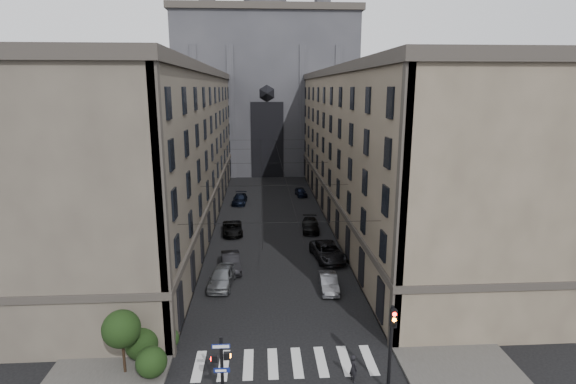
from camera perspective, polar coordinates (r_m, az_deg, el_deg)
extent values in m
cube|color=#383533|center=(58.60, -12.43, -3.51)|extent=(7.00, 80.00, 0.15)
cube|color=#383533|center=(59.08, 8.16, -3.20)|extent=(7.00, 80.00, 0.15)
cube|color=beige|center=(29.58, -0.39, -20.86)|extent=(11.00, 3.20, 0.01)
cube|color=#494238|center=(57.31, -15.84, 5.07)|extent=(13.00, 60.00, 18.00)
cube|color=#38332D|center=(56.84, -16.45, 14.48)|extent=(13.60, 60.60, 0.90)
cube|color=#38332D|center=(58.13, -15.55, 0.38)|extent=(13.40, 60.30, 0.50)
cube|color=brown|center=(57.93, 11.37, 5.39)|extent=(13.00, 60.00, 18.00)
cube|color=#38332D|center=(57.47, 11.80, 14.71)|extent=(13.60, 60.60, 0.90)
cube|color=#38332D|center=(58.75, 11.16, 0.75)|extent=(13.40, 60.30, 0.50)
cube|color=#2D2D33|center=(94.51, -2.80, 12.17)|extent=(34.00, 22.00, 30.00)
cube|color=#38332D|center=(95.53, -2.92, 21.51)|extent=(35.00, 23.00, 1.20)
cube|color=black|center=(83.99, -2.64, 6.59)|extent=(6.00, 0.30, 14.00)
cylinder|color=black|center=(25.63, -8.37, -21.60)|extent=(0.18, 0.18, 4.00)
cube|color=orange|center=(25.10, -7.76, -19.92)|extent=(0.34, 0.24, 0.38)
cube|color=#FF0C07|center=(25.35, -9.31, -20.15)|extent=(0.34, 0.24, 0.38)
cube|color=navy|center=(24.67, -8.52, -18.81)|extent=(0.95, 0.05, 0.24)
cube|color=navy|center=(25.43, -8.40, -21.49)|extent=(0.85, 0.05, 0.27)
cylinder|color=black|center=(26.53, 12.86, -18.93)|extent=(0.20, 0.20, 5.20)
cube|color=black|center=(25.36, 13.24, -15.35)|extent=(0.34, 0.30, 1.00)
cylinder|color=#FF0C07|center=(25.07, 13.38, -14.87)|extent=(0.22, 0.05, 0.22)
cylinder|color=orange|center=(25.22, 13.34, -15.51)|extent=(0.22, 0.05, 0.22)
cylinder|color=black|center=(25.38, 13.30, -16.15)|extent=(0.22, 0.05, 0.22)
sphere|color=black|center=(28.87, -16.95, -19.95)|extent=(1.80, 1.80, 1.80)
sphere|color=black|center=(30.53, -18.09, -17.85)|extent=(2.00, 2.00, 2.00)
sphere|color=black|center=(31.21, -14.97, -17.54)|extent=(1.40, 1.40, 1.40)
cylinder|color=black|center=(29.55, -20.15, -18.70)|extent=(0.16, 0.16, 2.40)
sphere|color=black|center=(28.76, -20.41, -15.97)|extent=(2.20, 2.20, 2.20)
cylinder|color=black|center=(30.87, -0.93, -3.90)|extent=(14.00, 0.03, 0.03)
cylinder|color=black|center=(42.48, -1.67, 0.83)|extent=(14.00, 0.03, 0.03)
cylinder|color=black|center=(55.25, -2.13, 3.70)|extent=(14.00, 0.03, 0.03)
cylinder|color=black|center=(68.11, -2.41, 5.48)|extent=(14.00, 0.03, 0.03)
cylinder|color=black|center=(80.01, -2.59, 6.62)|extent=(14.00, 0.03, 0.03)
cylinder|color=black|center=(56.29, -3.47, 3.44)|extent=(0.03, 60.00, 0.03)
cylinder|color=black|center=(56.35, -0.83, 3.48)|extent=(0.03, 60.00, 0.03)
imported|color=gray|center=(39.28, -8.40, -10.61)|extent=(2.43, 5.02, 1.65)
imported|color=black|center=(42.45, -7.26, -8.79)|extent=(2.26, 4.85, 1.54)
imported|color=black|center=(52.39, -7.07, -4.60)|extent=(2.66, 5.06, 1.36)
imported|color=black|center=(65.83, -6.15, -0.89)|extent=(2.24, 4.86, 1.38)
imported|color=slate|center=(38.35, 5.17, -11.39)|extent=(1.50, 4.06, 1.33)
imported|color=black|center=(44.69, 5.08, -7.56)|extent=(3.39, 6.02, 1.59)
imported|color=black|center=(53.18, 2.87, -4.23)|extent=(2.25, 4.89, 1.38)
imported|color=black|center=(70.08, 1.66, 0.00)|extent=(1.89, 3.90, 1.28)
imported|color=black|center=(27.91, 8.30, -21.26)|extent=(0.59, 0.72, 1.68)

